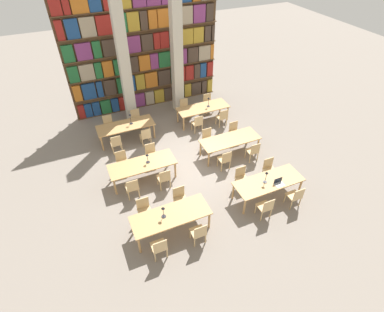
% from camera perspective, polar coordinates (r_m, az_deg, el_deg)
% --- Properties ---
extents(ground_plane, '(40.00, 40.00, 0.00)m').
position_cam_1_polar(ground_plane, '(11.80, -0.51, -1.71)').
color(ground_plane, gray).
extents(bookshelf_bank, '(7.17, 0.35, 5.50)m').
position_cam_1_polar(bookshelf_bank, '(14.69, -9.02, 18.94)').
color(bookshelf_bank, brown).
rests_on(bookshelf_bank, ground_plane).
extents(pillar_left, '(0.45, 0.45, 6.00)m').
position_cam_1_polar(pillar_left, '(13.40, -12.97, 17.77)').
color(pillar_left, beige).
rests_on(pillar_left, ground_plane).
extents(pillar_center, '(0.45, 0.45, 6.00)m').
position_cam_1_polar(pillar_center, '(14.00, -2.95, 19.62)').
color(pillar_center, beige).
rests_on(pillar_center, ground_plane).
extents(reading_table_0, '(2.40, 0.90, 0.73)m').
position_cam_1_polar(reading_table_0, '(9.20, -4.07, -11.41)').
color(reading_table_0, tan).
rests_on(reading_table_0, ground_plane).
extents(chair_0, '(0.42, 0.40, 0.87)m').
position_cam_1_polar(chair_0, '(8.84, -6.24, -16.85)').
color(chair_0, tan).
rests_on(chair_0, ground_plane).
extents(chair_1, '(0.42, 0.40, 0.87)m').
position_cam_1_polar(chair_1, '(9.72, -9.08, -10.06)').
color(chair_1, tan).
rests_on(chair_1, ground_plane).
extents(chair_2, '(0.42, 0.40, 0.87)m').
position_cam_1_polar(chair_2, '(9.07, 1.29, -14.36)').
color(chair_2, tan).
rests_on(chair_2, ground_plane).
extents(chair_3, '(0.42, 0.40, 0.87)m').
position_cam_1_polar(chair_3, '(9.93, -2.29, -8.02)').
color(chair_3, tan).
rests_on(chair_3, ground_plane).
extents(desk_lamp_0, '(0.14, 0.14, 0.43)m').
position_cam_1_polar(desk_lamp_0, '(8.91, -5.51, -10.25)').
color(desk_lamp_0, '#232328').
rests_on(desk_lamp_0, reading_table_0).
extents(reading_table_1, '(2.40, 0.90, 0.73)m').
position_cam_1_polar(reading_table_1, '(10.47, 14.34, -4.91)').
color(reading_table_1, tan).
rests_on(reading_table_1, ground_plane).
extents(chair_4, '(0.42, 0.40, 0.87)m').
position_cam_1_polar(chair_4, '(9.95, 13.82, -9.41)').
color(chair_4, tan).
rests_on(chair_4, ground_plane).
extents(chair_5, '(0.42, 0.40, 0.87)m').
position_cam_1_polar(chair_5, '(10.74, 9.43, -4.06)').
color(chair_5, tan).
rests_on(chair_5, ground_plane).
extents(chair_6, '(0.42, 0.40, 0.87)m').
position_cam_1_polar(chair_6, '(10.55, 19.07, -7.22)').
color(chair_6, tan).
rests_on(chair_6, ground_plane).
extents(chair_7, '(0.42, 0.40, 0.87)m').
position_cam_1_polar(chair_7, '(11.30, 14.51, -2.34)').
color(chair_7, tan).
rests_on(chair_7, ground_plane).
extents(desk_lamp_1, '(0.14, 0.14, 0.47)m').
position_cam_1_polar(desk_lamp_1, '(10.14, 13.97, -3.58)').
color(desk_lamp_1, '#232328').
rests_on(desk_lamp_1, reading_table_1).
extents(laptop, '(0.32, 0.22, 0.21)m').
position_cam_1_polar(laptop, '(10.38, 16.24, -5.02)').
color(laptop, silver).
rests_on(laptop, reading_table_1).
extents(reading_table_2, '(2.40, 0.90, 0.73)m').
position_cam_1_polar(reading_table_2, '(10.93, -9.45, -1.75)').
color(reading_table_2, tan).
rests_on(reading_table_2, ground_plane).
extents(chair_8, '(0.42, 0.40, 0.87)m').
position_cam_1_polar(chair_8, '(10.46, -11.31, -5.86)').
color(chair_8, tan).
rests_on(chair_8, ground_plane).
extents(chair_9, '(0.42, 0.40, 0.87)m').
position_cam_1_polar(chair_9, '(11.55, -13.18, -1.00)').
color(chair_9, tan).
rests_on(chair_9, ground_plane).
extents(chair_10, '(0.42, 0.40, 0.87)m').
position_cam_1_polar(chair_10, '(10.63, -5.34, -4.17)').
color(chair_10, tan).
rests_on(chair_10, ground_plane).
extents(chair_11, '(0.42, 0.40, 0.87)m').
position_cam_1_polar(chair_11, '(11.70, -7.74, 0.45)').
color(chair_11, tan).
rests_on(chair_11, ground_plane).
extents(desk_lamp_2, '(0.14, 0.14, 0.39)m').
position_cam_1_polar(desk_lamp_2, '(10.75, -8.52, -0.14)').
color(desk_lamp_2, '#232328').
rests_on(desk_lamp_2, reading_table_2).
extents(reading_table_3, '(2.40, 0.90, 0.73)m').
position_cam_1_polar(reading_table_3, '(12.04, 7.26, 2.95)').
color(reading_table_3, tan).
rests_on(reading_table_3, ground_plane).
extents(chair_12, '(0.42, 0.40, 0.87)m').
position_cam_1_polar(chair_12, '(11.41, 6.28, -0.61)').
color(chair_12, tan).
rests_on(chair_12, ground_plane).
extents(chair_13, '(0.42, 0.40, 0.87)m').
position_cam_1_polar(chair_13, '(12.42, 3.05, 3.44)').
color(chair_13, tan).
rests_on(chair_13, ground_plane).
extents(chair_14, '(0.42, 0.40, 0.87)m').
position_cam_1_polar(chair_14, '(11.97, 11.57, 0.96)').
color(chair_14, tan).
rests_on(chair_14, ground_plane).
extents(chair_15, '(0.42, 0.40, 0.87)m').
position_cam_1_polar(chair_15, '(12.93, 8.07, 4.73)').
color(chair_15, tan).
rests_on(chair_15, ground_plane).
extents(reading_table_4, '(2.40, 0.90, 0.73)m').
position_cam_1_polar(reading_table_4, '(13.06, -12.53, 5.53)').
color(reading_table_4, tan).
rests_on(reading_table_4, ground_plane).
extents(chair_16, '(0.42, 0.40, 0.87)m').
position_cam_1_polar(chair_16, '(12.51, -14.26, 2.39)').
color(chair_16, tan).
rests_on(chair_16, ground_plane).
extents(chair_17, '(0.42, 0.40, 0.87)m').
position_cam_1_polar(chair_17, '(13.72, -15.58, 5.80)').
color(chair_17, tan).
rests_on(chair_17, ground_plane).
extents(chair_18, '(0.42, 0.40, 0.87)m').
position_cam_1_polar(chair_18, '(12.67, -8.82, 3.80)').
color(chair_18, tan).
rests_on(chair_18, ground_plane).
extents(chair_19, '(0.42, 0.40, 0.87)m').
position_cam_1_polar(chair_19, '(13.87, -10.58, 7.06)').
color(chair_19, tan).
rests_on(chair_19, ground_plane).
extents(desk_lamp_3, '(0.14, 0.14, 0.49)m').
position_cam_1_polar(desk_lamp_3, '(12.89, -11.69, 7.27)').
color(desk_lamp_3, '#232328').
rests_on(desk_lamp_3, reading_table_4).
extents(reading_table_5, '(2.40, 0.90, 0.73)m').
position_cam_1_polar(reading_table_5, '(14.00, 2.08, 9.03)').
color(reading_table_5, tan).
rests_on(reading_table_5, ground_plane).
extents(chair_20, '(0.42, 0.40, 0.87)m').
position_cam_1_polar(chair_20, '(13.32, 1.07, 6.30)').
color(chair_20, tan).
rests_on(chair_20, ground_plane).
extents(chair_21, '(0.42, 0.40, 0.87)m').
position_cam_1_polar(chair_21, '(14.47, -1.37, 9.25)').
color(chair_21, tan).
rests_on(chair_21, ground_plane).
extents(chair_22, '(0.42, 0.40, 0.87)m').
position_cam_1_polar(chair_22, '(13.80, 5.77, 7.40)').
color(chair_22, tan).
rests_on(chair_22, ground_plane).
extents(chair_23, '(0.42, 0.40, 0.87)m').
position_cam_1_polar(chair_23, '(14.91, 3.07, 10.20)').
color(chair_23, tan).
rests_on(chair_23, ground_plane).
extents(desk_lamp_4, '(0.14, 0.14, 0.47)m').
position_cam_1_polar(desk_lamp_4, '(13.88, 3.18, 10.54)').
color(desk_lamp_4, '#232328').
rests_on(desk_lamp_4, reading_table_5).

